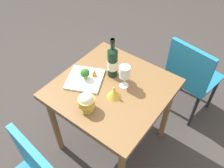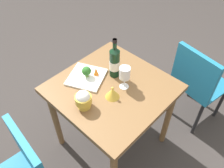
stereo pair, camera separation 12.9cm
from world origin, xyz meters
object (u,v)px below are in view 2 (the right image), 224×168
Objects in this scene: rice_bowl_lid at (112,93)px; rice_bowl at (83,99)px; wine_glass at (125,73)px; serving_plate at (86,77)px; chair_by_wall at (196,81)px; carrot_garnish_left at (96,71)px; wine_bottle at (115,62)px; broccoli_floret at (87,71)px.

rice_bowl is at bearing -21.14° from rice_bowl_lid.
wine_glass is at bearing -177.56° from rice_bowl_lid.
wine_glass is 0.33m from rice_bowl.
rice_bowl reaches higher than rice_bowl_lid.
serving_plate is (-0.00, -0.27, -0.03)m from rice_bowl_lid.
chair_by_wall is 0.77m from wine_glass.
wine_bottle is at bearing 139.86° from carrot_garnish_left.
serving_plate is at bearing -37.06° from wine_bottle.
rice_bowl is (0.95, -0.35, 0.28)m from chair_by_wall.
broccoli_floret reaches higher than serving_plate.
carrot_garnish_left is (-0.26, -0.15, -0.03)m from rice_bowl.
chair_by_wall reaches higher than serving_plate.
wine_bottle is 0.21m from broccoli_floret.
wine_glass is 2.09× the size of broccoli_floret.
rice_bowl is 0.43× the size of serving_plate.
chair_by_wall is at bearing 159.80° from rice_bowl.
wine_bottle reaches higher than carrot_garnish_left.
wine_bottle is 0.37m from rice_bowl.
wine_bottle is 2.25× the size of rice_bowl.
broccoli_floret is (-0.00, 0.00, 0.06)m from serving_plate.
rice_bowl is at bearing -100.13° from chair_by_wall.
wine_glass is (0.63, -0.28, 0.33)m from chair_by_wall.
wine_bottle is 0.14m from wine_glass.
wine_bottle is 1.78× the size of wine_glass.
wine_bottle is 3.72× the size of broccoli_floret.
rice_bowl_lid is (-0.19, 0.07, -0.04)m from rice_bowl.
wine_glass is 1.26× the size of rice_bowl.
chair_by_wall is 0.79m from wine_bottle.
wine_bottle is at bearing -169.67° from rice_bowl.
serving_plate is (0.17, -0.13, -0.12)m from wine_bottle.
rice_bowl_lid is at bearing -99.89° from chair_by_wall.
wine_glass is at bearing 115.43° from serving_plate.
chair_by_wall reaches higher than broccoli_floret.
wine_bottle reaches higher than chair_by_wall.
carrot_garnish_left is at bearing -106.34° from rice_bowl_lid.
rice_bowl is (0.32, -0.07, -0.05)m from wine_glass.
rice_bowl_lid is at bearing 2.44° from wine_glass.
wine_bottle is 3.19× the size of rice_bowl_lid.
wine_glass reaches higher than rice_bowl_lid.
broccoli_floret is (-0.20, -0.19, -0.01)m from rice_bowl.
wine_glass is at bearing 72.22° from wine_bottle.
carrot_garnish_left is at bearing 148.39° from serving_plate.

